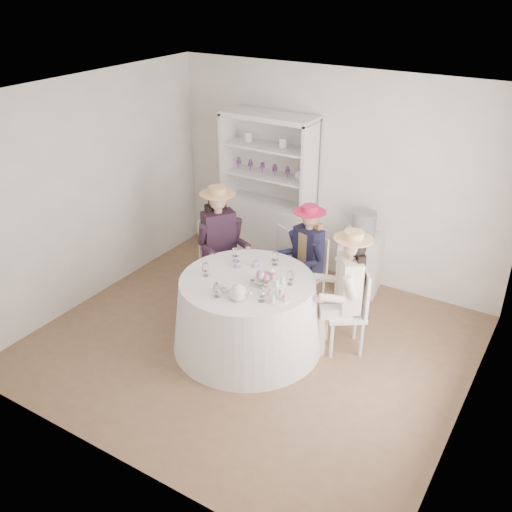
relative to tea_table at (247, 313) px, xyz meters
The scene contains 23 objects.
ground 0.41m from the tea_table, 48.33° to the left, with size 4.50×4.50×0.00m, color brown.
ceiling 2.29m from the tea_table, 48.33° to the left, with size 4.50×4.50×0.00m, color white.
wall_back 2.24m from the tea_table, 89.23° to the left, with size 4.50×4.50×0.00m, color silver.
wall_front 2.18m from the tea_table, 89.20° to the right, with size 4.50×4.50×0.00m, color silver.
wall_left 2.41m from the tea_table, behind, with size 4.50×4.50×0.00m, color silver.
wall_right 2.46m from the tea_table, ahead, with size 4.50×4.50×0.00m, color silver.
tea_table is the anchor object (origin of this frame).
hutch 1.99m from the tea_table, 113.80° to the left, with size 1.34×0.73×2.10m.
side_table 1.87m from the tea_table, 72.23° to the left, with size 0.49×0.49×0.77m, color silver.
hatbox 1.94m from the tea_table, 72.23° to the left, with size 0.30×0.30×0.30m, color black.
guest_left 1.12m from the tea_table, 140.83° to the left, with size 0.63×0.60×1.48m.
guest_mid 1.10m from the tea_table, 80.27° to the left, with size 0.50×0.54×1.33m.
guest_right 1.11m from the tea_table, 28.14° to the left, with size 0.60×0.57×1.40m.
spare_chair 1.23m from the tea_table, 95.32° to the left, with size 0.51×0.51×0.93m.
teacup_a 0.54m from the tea_table, 143.51° to the left, with size 0.08×0.08×0.06m, color white.
teacup_b 0.54m from the tea_table, 104.95° to the left, with size 0.07×0.07×0.07m, color white.
teacup_c 0.52m from the tea_table, 12.74° to the left, with size 0.08×0.08×0.06m, color white.
flower_bowl 0.49m from the tea_table, ahead, with size 0.21×0.21×0.05m, color white.
flower_arrangement 0.55m from the tea_table, ahead, with size 0.20×0.21×0.08m.
table_teapot 0.63m from the tea_table, 70.06° to the right, with size 0.24×0.17×0.18m.
sandwich_plate 0.53m from the tea_table, 102.01° to the right, with size 0.26×0.26×0.06m.
cupcake_stand 0.70m from the tea_table, 20.31° to the right, with size 0.25×0.25×0.24m.
stemware_set 0.49m from the tea_table, 78.69° to the left, with size 0.92×0.96×0.15m.
Camera 1 is at (2.76, -4.39, 3.76)m, focal length 40.00 mm.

